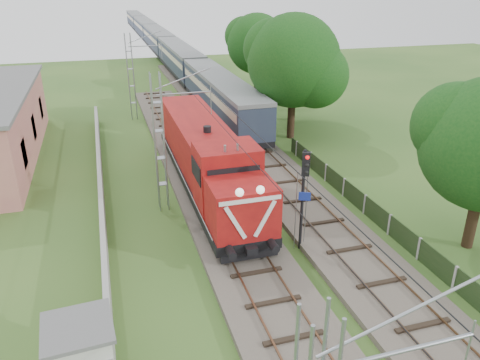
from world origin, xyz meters
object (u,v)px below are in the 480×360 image
object	(u,v)px
locomotive	(206,156)
signal_post	(304,183)
relay_hut	(81,353)
coach_rake	(158,39)

from	to	relation	value
locomotive	signal_post	bearing A→B (deg)	-70.37
relay_hut	coach_rake	bearing A→B (deg)	80.60
signal_post	relay_hut	xyz separation A→B (m)	(-10.33, -5.61, -2.46)
coach_rake	locomotive	bearing A→B (deg)	-94.68
locomotive	relay_hut	world-z (taller)	locomotive
locomotive	signal_post	world-z (taller)	signal_post
locomotive	coach_rake	size ratio (longest dim) A/B	0.16
locomotive	signal_post	size ratio (longest dim) A/B	3.48
signal_post	relay_hut	bearing A→B (deg)	-151.48
locomotive	relay_hut	size ratio (longest dim) A/B	7.70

